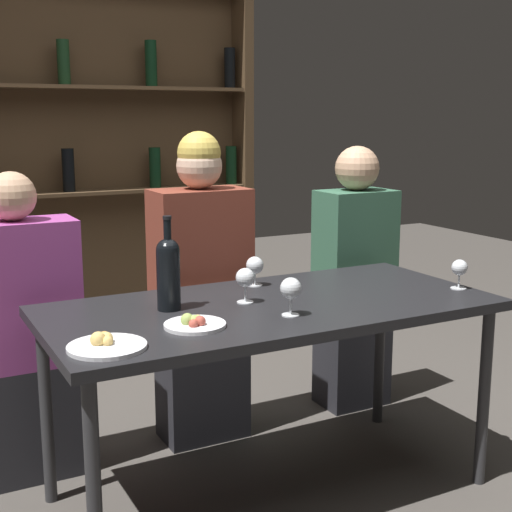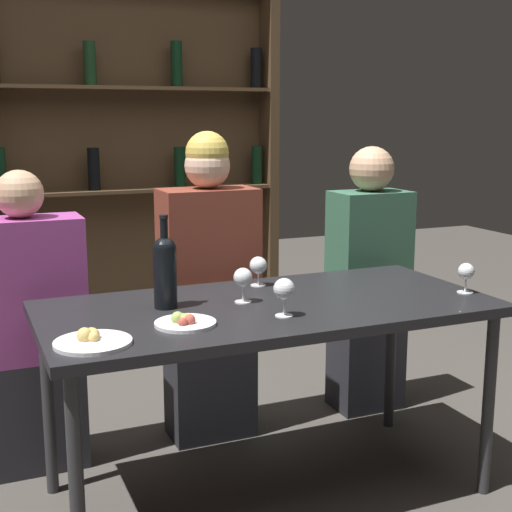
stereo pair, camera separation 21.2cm
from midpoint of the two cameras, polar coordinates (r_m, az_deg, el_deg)
The scene contains 13 objects.
ground_plane at distance 2.80m, azimuth -1.15°, elevation -18.31°, with size 10.00×10.00×0.00m, color #47423D.
dining_table at distance 2.54m, azimuth -1.21°, elevation -5.07°, with size 1.59×0.75×0.73m.
wine_rack_wall at distance 4.25m, azimuth -13.11°, elevation 8.67°, with size 1.73×0.21×2.38m.
wine_bottle at distance 2.44m, azimuth -9.51°, elevation -1.15°, with size 0.08×0.08×0.32m.
wine_glass_0 at distance 2.51m, azimuth -3.29°, elevation -1.85°, with size 0.07×0.07×0.13m.
wine_glass_1 at distance 2.76m, azimuth -2.29°, elevation -0.84°, with size 0.07×0.07×0.12m.
wine_glass_2 at distance 2.79m, azimuth 13.91°, elevation -1.02°, with size 0.06×0.06×0.11m.
wine_glass_3 at distance 2.34m, azimuth 0.22°, elevation -2.71°, with size 0.07×0.07×0.13m.
food_plate_0 at distance 2.11m, azimuth -14.78°, elevation -6.90°, with size 0.23×0.23×0.05m.
food_plate_1 at distance 2.26m, azimuth -7.65°, elevation -5.41°, with size 0.20×0.20×0.05m.
seated_person_left at distance 2.87m, azimuth -20.36°, elevation -6.34°, with size 0.44×0.22×1.18m.
seated_person_center at distance 3.02m, azimuth -6.41°, elevation -3.18°, with size 0.40×0.22×1.32m.
seated_person_right at distance 3.39m, azimuth 6.08°, elevation -2.27°, with size 0.35×0.22×1.24m.
Camera 1 is at (-1.19, -2.13, 1.38)m, focal length 50.00 mm.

